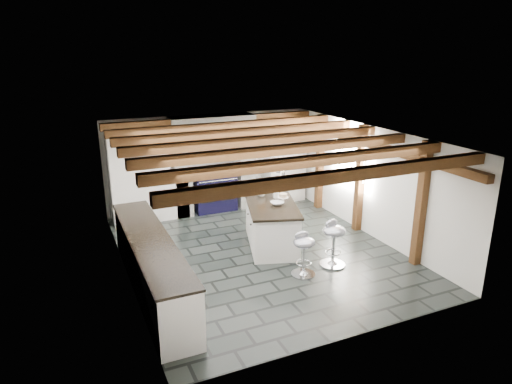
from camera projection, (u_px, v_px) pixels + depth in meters
name	position (u px, v px, depth m)	size (l,w,h in m)	color
ground	(260.00, 252.00, 8.88)	(6.00, 6.00, 0.00)	black
room_shell	(205.00, 184.00, 9.56)	(6.00, 6.03, 6.00)	silver
range_cooker	(214.00, 191.00, 11.07)	(1.00, 0.63, 0.99)	black
kitchen_island	(271.00, 224.00, 9.09)	(1.43, 1.98, 1.18)	white
bar_stool_near	(333.00, 238.00, 8.20)	(0.51, 0.51, 0.86)	silver
bar_stool_far	(304.00, 249.00, 7.86)	(0.43, 0.43, 0.79)	silver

